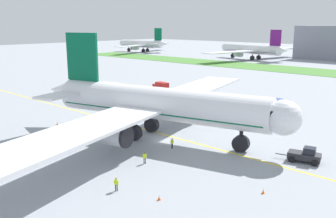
{
  "coord_description": "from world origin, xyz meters",
  "views": [
    {
      "loc": [
        41.58,
        -43.76,
        19.3
      ],
      "look_at": [
        -4.0,
        5.68,
        3.83
      ],
      "focal_mm": 39.94,
      "sensor_mm": 36.0,
      "label": 1
    }
  ],
  "objects_px": {
    "service_truck_baggage_loader": "(161,87)",
    "parked_airliner_far_centre": "(253,49)",
    "parked_airliner_far_left": "(143,44)",
    "traffic_cone_near_nose": "(263,191)",
    "traffic_cone_port_wing": "(57,123)",
    "traffic_cone_starboard_wing": "(159,198)",
    "airliner_foreground": "(155,104)",
    "ground_crew_wingwalker_port": "(172,142)",
    "ground_crew_wingwalker_starboard": "(145,157)",
    "service_truck_fuel_bowser": "(278,104)",
    "ground_crew_marshaller_front": "(116,183)",
    "pushback_tug": "(305,155)"
  },
  "relations": [
    {
      "from": "traffic_cone_starboard_wing",
      "to": "parked_airliner_far_centre",
      "type": "xyz_separation_m",
      "value": [
        -77.73,
        153.4,
        5.18
      ]
    },
    {
      "from": "parked_airliner_far_left",
      "to": "parked_airliner_far_centre",
      "type": "xyz_separation_m",
      "value": [
        82.95,
        2.79,
        -0.01
      ]
    },
    {
      "from": "traffic_cone_port_wing",
      "to": "traffic_cone_starboard_wing",
      "type": "distance_m",
      "value": 37.75
    },
    {
      "from": "traffic_cone_starboard_wing",
      "to": "airliner_foreground",
      "type": "bearing_deg",
      "value": 135.61
    },
    {
      "from": "service_truck_baggage_loader",
      "to": "service_truck_fuel_bowser",
      "type": "relative_size",
      "value": 1.05
    },
    {
      "from": "ground_crew_wingwalker_starboard",
      "to": "service_truck_baggage_loader",
      "type": "xyz_separation_m",
      "value": [
        -36.6,
        41.55,
        0.61
      ]
    },
    {
      "from": "traffic_cone_port_wing",
      "to": "traffic_cone_starboard_wing",
      "type": "height_order",
      "value": "same"
    },
    {
      "from": "ground_crew_wingwalker_starboard",
      "to": "traffic_cone_port_wing",
      "type": "distance_m",
      "value": 27.49
    },
    {
      "from": "traffic_cone_port_wing",
      "to": "traffic_cone_near_nose",
      "type": "bearing_deg",
      "value": 0.09
    },
    {
      "from": "airliner_foreground",
      "to": "ground_crew_wingwalker_port",
      "type": "xyz_separation_m",
      "value": [
        5.95,
        -2.27,
        -4.96
      ]
    },
    {
      "from": "ground_crew_wingwalker_starboard",
      "to": "parked_airliner_far_left",
      "type": "relative_size",
      "value": 0.03
    },
    {
      "from": "airliner_foreground",
      "to": "ground_crew_wingwalker_port",
      "type": "height_order",
      "value": "airliner_foreground"
    },
    {
      "from": "pushback_tug",
      "to": "parked_airliner_far_left",
      "type": "relative_size",
      "value": 0.11
    },
    {
      "from": "ground_crew_wingwalker_port",
      "to": "traffic_cone_near_nose",
      "type": "bearing_deg",
      "value": -14.19
    },
    {
      "from": "ground_crew_wingwalker_starboard",
      "to": "traffic_cone_starboard_wing",
      "type": "distance_m",
      "value": 11.38
    },
    {
      "from": "ground_crew_marshaller_front",
      "to": "service_truck_fuel_bowser",
      "type": "bearing_deg",
      "value": 95.96
    },
    {
      "from": "parked_airliner_far_left",
      "to": "parked_airliner_far_centre",
      "type": "distance_m",
      "value": 83.0
    },
    {
      "from": "parked_airliner_far_left",
      "to": "ground_crew_wingwalker_starboard",
      "type": "bearing_deg",
      "value": -43.55
    },
    {
      "from": "traffic_cone_near_nose",
      "to": "service_truck_baggage_loader",
      "type": "relative_size",
      "value": 0.11
    },
    {
      "from": "traffic_cone_starboard_wing",
      "to": "parked_airliner_far_left",
      "type": "xyz_separation_m",
      "value": [
        -160.69,
        150.61,
        5.19
      ]
    },
    {
      "from": "parked_airliner_far_centre",
      "to": "parked_airliner_far_left",
      "type": "bearing_deg",
      "value": -178.07
    },
    {
      "from": "service_truck_baggage_loader",
      "to": "traffic_cone_starboard_wing",
      "type": "bearing_deg",
      "value": -46.43
    },
    {
      "from": "traffic_cone_port_wing",
      "to": "ground_crew_wingwalker_port",
      "type": "bearing_deg",
      "value": 10.41
    },
    {
      "from": "traffic_cone_near_nose",
      "to": "parked_airliner_far_left",
      "type": "bearing_deg",
      "value": 140.03
    },
    {
      "from": "traffic_cone_starboard_wing",
      "to": "pushback_tug",
      "type": "bearing_deg",
      "value": 72.43
    },
    {
      "from": "ground_crew_wingwalker_port",
      "to": "service_truck_fuel_bowser",
      "type": "xyz_separation_m",
      "value": [
        0.04,
        35.64,
        0.46
      ]
    },
    {
      "from": "traffic_cone_near_nose",
      "to": "traffic_cone_starboard_wing",
      "type": "distance_m",
      "value": 12.18
    },
    {
      "from": "airliner_foreground",
      "to": "service_truck_fuel_bowser",
      "type": "bearing_deg",
      "value": 79.83
    },
    {
      "from": "ground_crew_wingwalker_starboard",
      "to": "airliner_foreground",
      "type": "bearing_deg",
      "value": 127.53
    },
    {
      "from": "traffic_cone_port_wing",
      "to": "parked_airliner_far_left",
      "type": "relative_size",
      "value": 0.01
    },
    {
      "from": "traffic_cone_near_nose",
      "to": "service_truck_fuel_bowser",
      "type": "xyz_separation_m",
      "value": [
        -18.46,
        40.32,
        1.19
      ]
    },
    {
      "from": "parked_airliner_far_centre",
      "to": "traffic_cone_starboard_wing",
      "type": "bearing_deg",
      "value": -63.13
    },
    {
      "from": "pushback_tug",
      "to": "ground_crew_wingwalker_port",
      "type": "distance_m",
      "value": 19.75
    },
    {
      "from": "service_truck_baggage_loader",
      "to": "parked_airliner_far_centre",
      "type": "xyz_separation_m",
      "value": [
        -31.91,
        105.22,
        3.86
      ]
    },
    {
      "from": "traffic_cone_port_wing",
      "to": "airliner_foreground",
      "type": "bearing_deg",
      "value": 19.44
    },
    {
      "from": "ground_crew_wingwalker_starboard",
      "to": "parked_airliner_far_left",
      "type": "distance_m",
      "value": 209.02
    },
    {
      "from": "ground_crew_wingwalker_starboard",
      "to": "parked_airliner_far_centre",
      "type": "distance_m",
      "value": 162.04
    },
    {
      "from": "pushback_tug",
      "to": "parked_airliner_far_centre",
      "type": "height_order",
      "value": "parked_airliner_far_centre"
    },
    {
      "from": "pushback_tug",
      "to": "service_truck_baggage_loader",
      "type": "height_order",
      "value": "service_truck_baggage_loader"
    },
    {
      "from": "parked_airliner_far_left",
      "to": "service_truck_baggage_loader",
      "type": "bearing_deg",
      "value": -41.73
    },
    {
      "from": "service_truck_fuel_bowser",
      "to": "parked_airliner_far_centre",
      "type": "distance_m",
      "value": 123.53
    },
    {
      "from": "airliner_foreground",
      "to": "traffic_cone_near_nose",
      "type": "bearing_deg",
      "value": -15.87
    },
    {
      "from": "ground_crew_marshaller_front",
      "to": "parked_airliner_far_centre",
      "type": "relative_size",
      "value": 0.02
    },
    {
      "from": "ground_crew_wingwalker_port",
      "to": "ground_crew_marshaller_front",
      "type": "relative_size",
      "value": 1.03
    },
    {
      "from": "ground_crew_wingwalker_port",
      "to": "service_truck_fuel_bowser",
      "type": "relative_size",
      "value": 0.32
    },
    {
      "from": "traffic_cone_port_wing",
      "to": "parked_airliner_far_left",
      "type": "bearing_deg",
      "value": 131.3
    },
    {
      "from": "ground_crew_wingwalker_port",
      "to": "ground_crew_wingwalker_starboard",
      "type": "relative_size",
      "value": 1.03
    },
    {
      "from": "parked_airliner_far_centre",
      "to": "ground_crew_wingwalker_starboard",
      "type": "bearing_deg",
      "value": -64.98
    },
    {
      "from": "traffic_cone_starboard_wing",
      "to": "service_truck_fuel_bowser",
      "type": "xyz_separation_m",
      "value": [
        -10.71,
        49.72,
        1.19
      ]
    },
    {
      "from": "service_truck_baggage_loader",
      "to": "parked_airliner_far_centre",
      "type": "distance_m",
      "value": 110.02
    }
  ]
}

